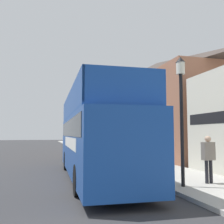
% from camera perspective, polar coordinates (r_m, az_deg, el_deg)
% --- Properties ---
extents(ground_plane, '(144.00, 144.00, 0.00)m').
position_cam_1_polar(ground_plane, '(23.79, -15.82, -9.54)').
color(ground_plane, '#333335').
extents(sidewalk, '(3.59, 108.00, 0.14)m').
position_cam_1_polar(sidewalk, '(21.68, 1.55, -10.01)').
color(sidewalk, '#ADAAA3').
rests_on(sidewalk, ground_plane).
extents(brick_terrace_rear, '(6.00, 19.22, 9.10)m').
position_cam_1_polar(brick_terrace_rear, '(26.12, 9.83, 0.77)').
color(brick_terrace_rear, '#9E664C').
rests_on(brick_terrace_rear, ground_plane).
extents(tour_bus, '(2.78, 10.97, 3.91)m').
position_cam_1_polar(tour_bus, '(12.23, -3.73, -5.90)').
color(tour_bus, '#19479E').
rests_on(tour_bus, ground_plane).
extents(parked_car_ahead_of_bus, '(1.90, 4.06, 1.42)m').
position_cam_1_polar(parked_car_ahead_of_bus, '(20.83, -6.14, -8.59)').
color(parked_car_ahead_of_bus, black).
rests_on(parked_car_ahead_of_bus, ground_plane).
extents(pedestrian_third, '(0.48, 0.26, 1.82)m').
position_cam_1_polar(pedestrian_third, '(10.94, 20.22, -8.68)').
color(pedestrian_third, '#232328').
rests_on(pedestrian_third, sidewalk).
extents(lamp_post_nearest, '(0.35, 0.35, 4.79)m').
position_cam_1_polar(lamp_post_nearest, '(10.08, 14.82, 3.38)').
color(lamp_post_nearest, black).
rests_on(lamp_post_nearest, sidewalk).
extents(lamp_post_second, '(0.35, 0.35, 4.41)m').
position_cam_1_polar(lamp_post_second, '(17.30, 1.24, -0.94)').
color(lamp_post_second, black).
rests_on(lamp_post_second, sidewalk).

